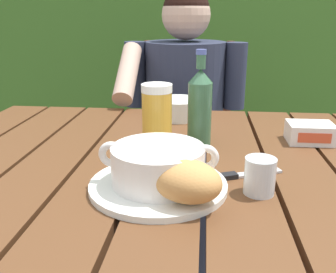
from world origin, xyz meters
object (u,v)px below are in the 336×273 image
(bread_roll, at_px, (186,181))
(diner_bowl, at_px, (178,109))
(serving_plate, at_px, (158,185))
(beer_glass, at_px, (157,118))
(beer_bottle, at_px, (200,106))
(chair_near_diner, at_px, (186,149))
(butter_tub, at_px, (310,133))
(person_eating, at_px, (183,112))
(water_glass_small, at_px, (260,176))
(soup_bowl, at_px, (158,164))
(table_knife, at_px, (235,176))

(bread_roll, xyz_separation_m, diner_bowl, (-0.05, 0.56, -0.02))
(serving_plate, bearing_deg, beer_glass, 97.69)
(beer_glass, distance_m, beer_bottle, 0.11)
(chair_near_diner, xyz_separation_m, butter_tub, (0.35, -0.74, 0.33))
(serving_plate, relative_size, beer_glass, 1.62)
(person_eating, xyz_separation_m, serving_plate, (0.00, -0.84, 0.07))
(diner_bowl, bearing_deg, person_eating, 90.51)
(chair_near_diner, height_order, person_eating, person_eating)
(person_eating, relative_size, diner_bowl, 8.11)
(beer_glass, distance_m, water_glass_small, 0.30)
(water_glass_small, distance_m, butter_tub, 0.35)
(bread_roll, height_order, butter_tub, bread_roll)
(chair_near_diner, height_order, beer_bottle, beer_bottle)
(person_eating, bearing_deg, chair_near_diner, 89.14)
(soup_bowl, bearing_deg, bread_roll, -49.40)
(soup_bowl, bearing_deg, chair_near_diner, 89.90)
(beer_bottle, xyz_separation_m, water_glass_small, (0.11, -0.26, -0.06))
(person_eating, relative_size, serving_plate, 4.54)
(chair_near_diner, distance_m, soup_bowl, 1.10)
(soup_bowl, xyz_separation_m, bread_roll, (0.06, -0.06, -0.00))
(bread_roll, height_order, beer_bottle, beer_bottle)
(soup_bowl, bearing_deg, table_knife, 22.76)
(chair_near_diner, relative_size, bread_roll, 6.32)
(beer_glass, height_order, butter_tub, beer_glass)
(bread_roll, distance_m, water_glass_small, 0.15)
(beer_glass, bearing_deg, butter_tub, 14.71)
(beer_glass, bearing_deg, bread_roll, -72.73)
(water_glass_small, bearing_deg, table_knife, 120.35)
(serving_plate, distance_m, beer_glass, 0.22)
(serving_plate, distance_m, beer_bottle, 0.28)
(beer_glass, bearing_deg, serving_plate, -82.31)
(bread_roll, xyz_separation_m, butter_tub, (0.30, 0.37, -0.02))
(beer_bottle, distance_m, water_glass_small, 0.29)
(chair_near_diner, xyz_separation_m, serving_plate, (-0.00, -1.04, 0.31))
(serving_plate, relative_size, table_knife, 1.58)
(person_eating, height_order, beer_bottle, person_eating)
(table_knife, bearing_deg, person_eating, 100.91)
(water_glass_small, xyz_separation_m, table_knife, (-0.04, 0.06, -0.03))
(chair_near_diner, relative_size, diner_bowl, 6.56)
(table_knife, bearing_deg, diner_bowl, 108.57)
(person_eating, bearing_deg, serving_plate, -89.91)
(serving_plate, height_order, water_glass_small, water_glass_small)
(beer_glass, relative_size, beer_bottle, 0.69)
(table_knife, distance_m, diner_bowl, 0.46)
(diner_bowl, bearing_deg, butter_tub, -29.25)
(serving_plate, xyz_separation_m, butter_tub, (0.35, 0.30, 0.02))
(person_eating, height_order, soup_bowl, person_eating)
(butter_tub, relative_size, table_knife, 0.69)
(serving_plate, distance_m, water_glass_small, 0.19)
(person_eating, relative_size, beer_bottle, 5.04)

